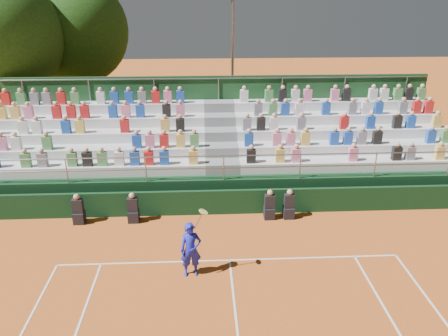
{
  "coord_description": "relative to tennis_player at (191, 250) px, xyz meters",
  "views": [
    {
      "loc": [
        -0.79,
        -11.9,
        8.09
      ],
      "look_at": [
        0.0,
        3.5,
        1.8
      ],
      "focal_mm": 35.0,
      "sensor_mm": 36.0,
      "label": 1
    }
  ],
  "objects": [
    {
      "name": "ground",
      "position": [
        1.21,
        0.68,
        -0.88
      ],
      "size": [
        90.0,
        90.0,
        0.0
      ],
      "primitive_type": "plane",
      "color": "#C15B20",
      "rests_on": "ground"
    },
    {
      "name": "courtside_wall",
      "position": [
        1.21,
        3.88,
        -0.38
      ],
      "size": [
        20.0,
        0.15,
        1.0
      ],
      "primitive_type": "cube",
      "color": "black",
      "rests_on": "ground"
    },
    {
      "name": "line_officials",
      "position": [
        0.02,
        3.43,
        -0.41
      ],
      "size": [
        8.3,
        0.4,
        1.19
      ],
      "color": "black",
      "rests_on": "ground"
    },
    {
      "name": "grandstand",
      "position": [
        1.21,
        7.12,
        0.21
      ],
      "size": [
        20.0,
        5.2,
        4.4
      ],
      "color": "black",
      "rests_on": "ground"
    },
    {
      "name": "tennis_player",
      "position": [
        0.0,
        0.0,
        0.0
      ],
      "size": [
        0.88,
        0.5,
        2.22
      ],
      "color": "#1822BB",
      "rests_on": "ground"
    },
    {
      "name": "tree_east",
      "position": [
        -6.88,
        15.52,
        5.04
      ],
      "size": [
        6.22,
        6.22,
        9.05
      ],
      "color": "#342013",
      "rests_on": "ground"
    },
    {
      "name": "floodlight_mast",
      "position": [
        2.17,
        13.57,
        3.82
      ],
      "size": [
        0.6,
        0.25,
        8.07
      ],
      "color": "gray",
      "rests_on": "ground"
    }
  ]
}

